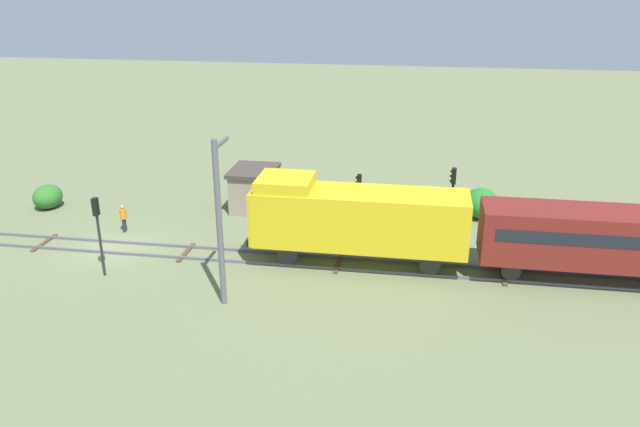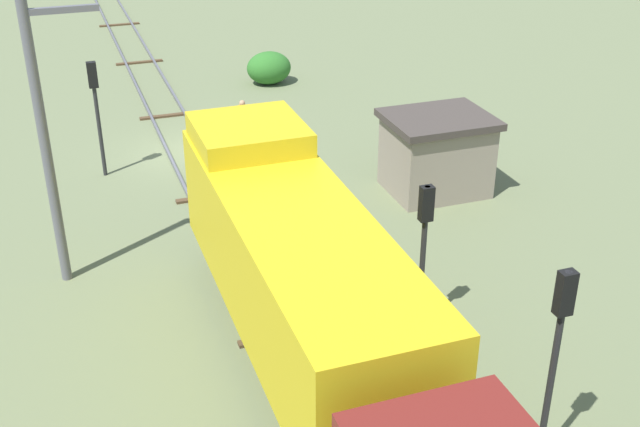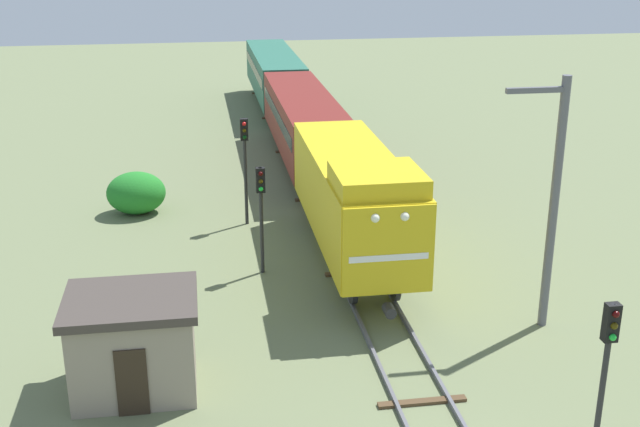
% 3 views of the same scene
% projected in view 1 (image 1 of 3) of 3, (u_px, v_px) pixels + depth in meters
% --- Properties ---
extents(ground_plane, '(153.60, 153.60, 0.00)m').
position_uv_depth(ground_plane, '(114.00, 248.00, 35.20)').
color(ground_plane, '#66704C').
extents(railway_track, '(2.40, 102.40, 0.16)m').
position_uv_depth(railway_track, '(114.00, 247.00, 35.17)').
color(railway_track, '#595960').
rests_on(railway_track, ground).
extents(locomotive, '(2.90, 11.60, 4.60)m').
position_uv_depth(locomotive, '(355.00, 217.00, 32.16)').
color(locomotive, gold).
rests_on(locomotive, railway_track).
extents(passenger_car_leading, '(2.84, 14.00, 3.66)m').
position_uv_depth(passenger_car_leading, '(628.00, 238.00, 30.27)').
color(passenger_car_leading, maroon).
rests_on(passenger_car_leading, railway_track).
extents(traffic_signal_near, '(0.32, 0.34, 4.21)m').
position_uv_depth(traffic_signal_near, '(97.00, 222.00, 31.04)').
color(traffic_signal_near, '#262628').
rests_on(traffic_signal_near, ground).
extents(traffic_signal_mid, '(0.32, 0.34, 3.98)m').
position_uv_depth(traffic_signal_mid, '(359.00, 195.00, 35.32)').
color(traffic_signal_mid, '#262628').
rests_on(traffic_signal_mid, ground).
extents(traffic_signal_far, '(0.32, 0.34, 4.56)m').
position_uv_depth(traffic_signal_far, '(452.00, 192.00, 34.59)').
color(traffic_signal_far, '#262628').
rests_on(traffic_signal_far, ground).
extents(worker_near_track, '(0.38, 0.38, 1.70)m').
position_uv_depth(worker_near_track, '(123.00, 216.00, 37.12)').
color(worker_near_track, '#262B38').
rests_on(worker_near_track, ground).
extents(catenary_mast, '(1.94, 0.28, 7.93)m').
position_uv_depth(catenary_mast, '(219.00, 220.00, 27.94)').
color(catenary_mast, '#595960').
rests_on(catenary_mast, ground).
extents(relay_hut, '(3.50, 2.90, 2.74)m').
position_uv_depth(relay_hut, '(254.00, 188.00, 40.67)').
color(relay_hut, gray).
rests_on(relay_hut, ground).
extents(bush_near, '(2.14, 1.75, 1.55)m').
position_uv_depth(bush_near, '(48.00, 197.00, 41.00)').
color(bush_near, '#2D6C26').
rests_on(bush_near, ground).
extents(bush_mid, '(2.56, 2.10, 1.86)m').
position_uv_depth(bush_mid, '(481.00, 203.00, 39.39)').
color(bush_mid, '#217726').
rests_on(bush_mid, ground).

